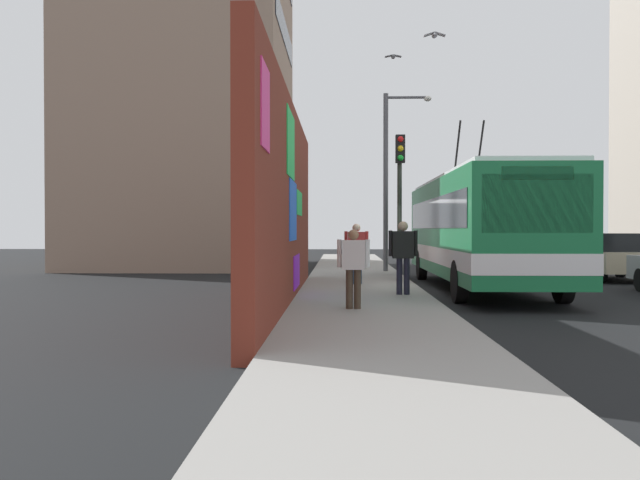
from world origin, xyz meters
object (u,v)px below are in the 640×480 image
city_bus (479,227)px  traffic_light (400,183)px  pedestrian_at_curb (403,251)px  parked_car_champagne (611,255)px  pedestrian_midblock (356,248)px  pedestrian_near_wall (353,263)px  street_lamp (391,169)px

city_bus → traffic_light: bearing=61.5°
city_bus → pedestrian_at_curb: city_bus is taller
city_bus → traffic_light: size_ratio=2.64×
parked_car_champagne → pedestrian_at_curb: size_ratio=2.40×
pedestrian_at_curb → pedestrian_midblock: (3.14, 1.04, -0.02)m
pedestrian_near_wall → pedestrian_midblock: bearing=-1.9°
pedestrian_near_wall → traffic_light: 7.83m
street_lamp → pedestrian_near_wall: bearing=172.5°
pedestrian_near_wall → street_lamp: street_lamp is taller
pedestrian_at_curb → pedestrian_near_wall: 3.25m
parked_car_champagne → pedestrian_midblock: (-3.91, 8.69, 0.33)m
city_bus → parked_car_champagne: city_bus is taller
city_bus → pedestrian_midblock: (-0.09, 3.49, -0.62)m
pedestrian_at_curb → traffic_light: (4.39, -0.30, 1.93)m
city_bus → pedestrian_near_wall: size_ratio=7.50×
parked_car_champagne → street_lamp: 8.23m
city_bus → street_lamp: street_lamp is taller
city_bus → pedestrian_near_wall: city_bus is taller
pedestrian_midblock → traffic_light: bearing=-46.9°
pedestrian_near_wall → traffic_light: size_ratio=0.35×
parked_car_champagne → traffic_light: size_ratio=0.95×
street_lamp → pedestrian_midblock: bearing=167.0°
pedestrian_near_wall → pedestrian_midblock: size_ratio=0.90×
pedestrian_midblock → traffic_light: traffic_light is taller
pedestrian_at_curb → traffic_light: traffic_light is taller
city_bus → street_lamp: 6.84m
street_lamp → traffic_light: bearing=178.9°
pedestrian_near_wall → parked_car_champagne: bearing=-41.5°
pedestrian_midblock → street_lamp: 6.99m
pedestrian_at_curb → street_lamp: 9.79m
traffic_light → street_lamp: size_ratio=0.67×
parked_car_champagne → street_lamp: (2.33, 7.25, 3.13)m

